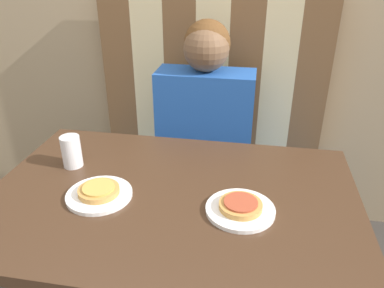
{
  "coord_description": "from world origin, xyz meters",
  "views": [
    {
      "loc": [
        0.22,
        -0.89,
        1.39
      ],
      "look_at": [
        0.0,
        0.35,
        0.74
      ],
      "focal_mm": 35.0,
      "sensor_mm": 36.0,
      "label": 1
    }
  ],
  "objects_px": {
    "pizza_right": "(241,205)",
    "plate_left": "(99,195)",
    "drinking_cup": "(72,151)",
    "person": "(205,101)",
    "plate_right": "(240,210)",
    "pizza_left": "(99,190)"
  },
  "relations": [
    {
      "from": "pizza_right",
      "to": "plate_left",
      "type": "bearing_deg",
      "value": -180.0
    },
    {
      "from": "plate_left",
      "to": "drinking_cup",
      "type": "bearing_deg",
      "value": 135.11
    },
    {
      "from": "person",
      "to": "pizza_right",
      "type": "bearing_deg",
      "value": -74.71
    },
    {
      "from": "plate_left",
      "to": "drinking_cup",
      "type": "relative_size",
      "value": 1.8
    },
    {
      "from": "plate_right",
      "to": "pizza_left",
      "type": "relative_size",
      "value": 1.61
    },
    {
      "from": "pizza_left",
      "to": "person",
      "type": "bearing_deg",
      "value": 74.71
    },
    {
      "from": "person",
      "to": "drinking_cup",
      "type": "relative_size",
      "value": 6.51
    },
    {
      "from": "pizza_right",
      "to": "drinking_cup",
      "type": "bearing_deg",
      "value": 164.69
    },
    {
      "from": "pizza_right",
      "to": "drinking_cup",
      "type": "relative_size",
      "value": 1.12
    },
    {
      "from": "drinking_cup",
      "to": "person",
      "type": "bearing_deg",
      "value": 58.81
    },
    {
      "from": "plate_left",
      "to": "pizza_right",
      "type": "relative_size",
      "value": 1.61
    },
    {
      "from": "person",
      "to": "plate_left",
      "type": "distance_m",
      "value": 0.78
    },
    {
      "from": "person",
      "to": "pizza_left",
      "type": "height_order",
      "value": "person"
    },
    {
      "from": "person",
      "to": "drinking_cup",
      "type": "height_order",
      "value": "person"
    },
    {
      "from": "pizza_left",
      "to": "plate_right",
      "type": "bearing_deg",
      "value": -0.0
    },
    {
      "from": "person",
      "to": "pizza_left",
      "type": "relative_size",
      "value": 5.83
    },
    {
      "from": "plate_left",
      "to": "pizza_left",
      "type": "xyz_separation_m",
      "value": [
        0.0,
        0.0,
        0.02
      ]
    },
    {
      "from": "plate_right",
      "to": "pizza_left",
      "type": "xyz_separation_m",
      "value": [
        -0.41,
        0.0,
        0.02
      ]
    },
    {
      "from": "plate_left",
      "to": "plate_right",
      "type": "relative_size",
      "value": 1.0
    },
    {
      "from": "person",
      "to": "pizza_right",
      "type": "xyz_separation_m",
      "value": [
        0.2,
        -0.75,
        -0.01
      ]
    },
    {
      "from": "person",
      "to": "plate_left",
      "type": "bearing_deg",
      "value": -105.29
    },
    {
      "from": "plate_right",
      "to": "drinking_cup",
      "type": "xyz_separation_m",
      "value": [
        -0.56,
        0.15,
        0.05
      ]
    }
  ]
}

